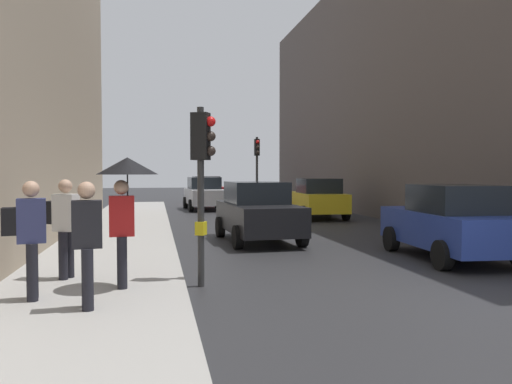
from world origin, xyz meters
TOP-DOWN VIEW (x-y plane):
  - ground_plane at (0.00, 0.00)m, footprint 120.00×120.00m
  - sidewalk_kerb at (-6.13, 6.00)m, footprint 3.15×40.00m
  - building_facade_right at (10.55, 16.25)m, footprint 12.00×32.89m
  - traffic_light_far_median at (-0.00, 18.57)m, footprint 0.24×0.43m
  - traffic_light_near_right at (-4.23, 2.00)m, footprint 0.45×0.35m
  - car_red_sedan at (-1.84, 26.17)m, footprint 2.10×4.24m
  - car_dark_suv at (-2.08, 7.77)m, footprint 2.19×4.29m
  - car_silver_hatchback at (-2.45, 20.86)m, footprint 2.18×4.28m
  - car_yellow_taxi at (2.01, 14.84)m, footprint 2.17×4.28m
  - car_blue_van at (1.79, 3.80)m, footprint 2.19×4.29m
  - pedestrian_with_umbrella at (-5.53, 1.47)m, footprint 1.00×1.00m
  - pedestrian_with_grey_backpack at (-6.90, 0.86)m, footprint 0.64×0.39m
  - pedestrian_with_black_backpack at (-6.66, 2.40)m, footprint 0.66×0.48m
  - pedestrian_in_dark_coat at (-5.98, 0.18)m, footprint 0.43×0.36m

SIDE VIEW (x-z plane):
  - ground_plane at x=0.00m, z-range 0.00..0.00m
  - sidewalk_kerb at x=-6.13m, z-range 0.00..0.16m
  - car_red_sedan at x=-1.84m, z-range 0.00..1.76m
  - car_dark_suv at x=-2.08m, z-range 0.00..1.76m
  - car_silver_hatchback at x=-2.45m, z-range 0.00..1.76m
  - car_yellow_taxi at x=2.01m, z-range 0.00..1.76m
  - car_blue_van at x=1.79m, z-range 0.00..1.76m
  - pedestrian_in_dark_coat at x=-5.98m, z-range 0.25..2.02m
  - pedestrian_with_grey_backpack at x=-6.90m, z-range 0.28..2.05m
  - pedestrian_with_black_backpack at x=-6.66m, z-range 0.28..2.05m
  - pedestrian_with_umbrella at x=-5.53m, z-range 0.77..2.91m
  - traffic_light_near_right at x=-4.23m, z-range 0.61..3.82m
  - traffic_light_far_median at x=0.00m, z-range 0.72..4.54m
  - building_facade_right at x=10.55m, z-range 0.00..12.15m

